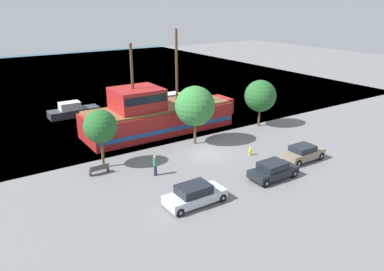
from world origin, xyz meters
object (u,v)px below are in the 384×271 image
parked_car_curb_front (195,195)px  bench_promenade_east (99,169)px  moored_boat_outer (173,101)px  parked_car_curb_rear (303,153)px  moored_boat_dockside (73,111)px  fire_hydrant (250,151)px  parked_car_curb_mid (273,170)px  pedestrian_walking_near (155,165)px  pirate_ship (156,115)px

parked_car_curb_front → bench_promenade_east: bearing=114.7°
bench_promenade_east → moored_boat_outer: bearing=43.2°
moored_boat_outer → parked_car_curb_rear: 22.53m
moored_boat_dockside → fire_hydrant: (9.88, -21.80, -0.28)m
parked_car_curb_mid → pedestrian_walking_near: (-7.66, 5.77, 0.19)m
moored_boat_dockside → fire_hydrant: moored_boat_dockside is taller
parked_car_curb_mid → bench_promenade_east: parked_car_curb_mid is taller
pirate_ship → bench_promenade_east: bearing=-142.5°
moored_boat_dockside → bench_promenade_east: 18.23m
bench_promenade_east → parked_car_curb_mid: bearing=-36.8°
parked_car_curb_mid → moored_boat_dockside: bearing=107.1°
moored_boat_dockside → pirate_ship: bearing=-61.4°
parked_car_curb_front → pedestrian_walking_near: bearing=91.2°
pirate_ship → parked_car_curb_front: 16.42m
parked_car_curb_front → fire_hydrant: parked_car_curb_front is taller
fire_hydrant → pedestrian_walking_near: bearing=173.3°
pirate_ship → bench_promenade_east: pirate_ship is taller
parked_car_curb_front → bench_promenade_east: size_ratio=2.71×
moored_boat_dockside → parked_car_curb_rear: size_ratio=1.54×
parked_car_curb_rear → parked_car_curb_mid: bearing=-166.8°
parked_car_curb_rear → bench_promenade_east: parked_car_curb_rear is taller
moored_boat_dockside → pedestrian_walking_near: size_ratio=3.44×
moored_boat_dockside → parked_car_curb_front: (0.59, -26.36, 0.04)m
fire_hydrant → moored_boat_dockside: bearing=114.4°
parked_car_curb_front → bench_promenade_east: (-3.88, 8.43, -0.30)m
moored_boat_outer → fire_hydrant: size_ratio=8.93×
parked_car_curb_front → moored_boat_dockside: bearing=91.3°
parked_car_curb_front → pedestrian_walking_near: (-0.11, 5.65, 0.18)m
moored_boat_outer → pedestrian_walking_near: (-12.31, -17.90, 0.23)m
moored_boat_dockside → parked_car_curb_front: moored_boat_dockside is taller
moored_boat_outer → moored_boat_dockside: bearing=167.6°
parked_car_curb_mid → bench_promenade_east: size_ratio=2.50×
pirate_ship → parked_car_curb_front: (-5.34, -15.49, -1.12)m
moored_boat_outer → parked_car_curb_front: moored_boat_outer is taller
parked_car_curb_front → fire_hydrant: bearing=26.1°
moored_boat_dockside → parked_car_curb_rear: 28.48m
parked_car_curb_mid → fire_hydrant: parked_car_curb_mid is taller
parked_car_curb_rear → bench_promenade_east: bearing=155.6°
pirate_ship → bench_promenade_east: 11.70m
moored_boat_outer → parked_car_curb_mid: (-4.65, -23.67, 0.04)m
pirate_ship → fire_hydrant: size_ratio=23.02×
bench_promenade_east → fire_hydrant: bearing=-16.4°
parked_car_curb_front → fire_hydrant: (9.29, 4.55, -0.32)m
pirate_ship → moored_boat_outer: size_ratio=2.58×
moored_boat_dockside → pedestrian_walking_near: moored_boat_dockside is taller
pedestrian_walking_near → parked_car_curb_mid: bearing=-37.0°
pirate_ship → pedestrian_walking_near: 11.29m
pirate_ship → parked_car_curb_rear: size_ratio=4.42×
fire_hydrant → bench_promenade_east: bench_promenade_east is taller
moored_boat_dockside → parked_car_curb_front: size_ratio=1.38×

